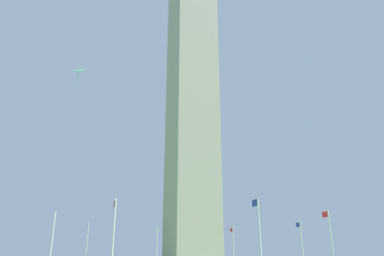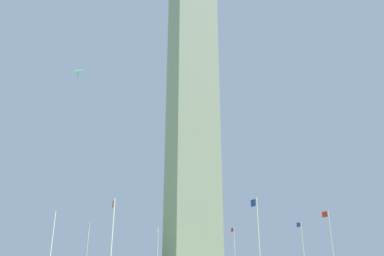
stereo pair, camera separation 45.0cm
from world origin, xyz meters
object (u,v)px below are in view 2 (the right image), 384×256
Objects in this scene: flagpole_sw at (331,239)px; flagpole_se at (112,234)px; flagpole_e at (52,240)px; kite_green_diamond at (78,71)px; flagpole_w at (303,244)px; obelisk_monument at (192,75)px; flagpole_n at (158,247)px; flagpole_s at (258,234)px; flagpole_nw at (234,247)px; flagpole_ne at (87,245)px.

flagpole_se is at bearing 90.00° from flagpole_sw.
kite_green_diamond is at bearing -175.95° from flagpole_e.
flagpole_e is 1.00× the size of flagpole_w.
kite_green_diamond is at bearing 114.48° from obelisk_monument.
flagpole_w is at bearing -135.00° from flagpole_n.
flagpole_n is 1.00× the size of flagpole_sw.
kite_green_diamond is (-25.12, 16.84, 18.36)m from flagpole_n.
flagpole_n is 32.13m from flagpole_se.
obelisk_monument reaches higher than flagpole_n.
flagpole_e is (0.06, 17.39, -24.71)m from obelisk_monument.
obelisk_monument is 30.19m from flagpole_se.
flagpole_nw is at bearing -22.50° from flagpole_s.
obelisk_monument is 30.24m from flagpole_nw.
flagpole_sw is 3.79× the size of kite_green_diamond.
flagpole_ne is at bearing 112.50° from flagpole_n.
kite_green_diamond is at bearing 44.90° from flagpole_se.
flagpole_ne is 24.59m from flagpole_nw.
obelisk_monument reaches higher than flagpole_w.
flagpole_e is at bearing 89.79° from obelisk_monument.
kite_green_diamond is at bearing 167.21° from flagpole_ne.
kite_green_diamond is at bearing 102.73° from flagpole_w.
flagpole_se is 34.78m from flagpole_nw.
flagpole_se is (-12.30, -5.09, 0.00)m from flagpole_e.
flagpole_ne and flagpole_w have the same top height.
flagpole_e is at bearing 45.00° from flagpole_s.
obelisk_monument is at bearing 180.00° from flagpole_n.
flagpole_s is 32.13m from flagpole_nw.
kite_green_diamond reaches higher than flagpole_e.
flagpole_n and flagpole_w have the same top height.
obelisk_monument is 7.85× the size of flagpole_w.
flagpole_s is at bearing -119.83° from kite_green_diamond.
obelisk_monument is at bearing 90.21° from flagpole_w.
flagpole_w is at bearing -45.00° from flagpole_s.
flagpole_sw is at bearing -90.00° from flagpole_se.
flagpole_sw is (-0.00, -24.59, 0.00)m from flagpole_se.
kite_green_diamond reaches higher than flagpole_se.
obelisk_monument is at bearing 45.15° from flagpole_sw.
kite_green_diamond reaches higher than flagpole_w.
obelisk_monument is 30.19m from flagpole_sw.
obelisk_monument is at bearing -45.15° from flagpole_se.
kite_green_diamond is at bearing 124.51° from flagpole_nw.
flagpole_n is 13.31m from flagpole_nw.
flagpole_se and flagpole_nw have the same top height.
flagpole_ne is at bearing 44.85° from obelisk_monument.
kite_green_diamond is at bearing 81.10° from flagpole_sw.
flagpole_s and flagpole_nw have the same top height.
flagpole_se is 1.00× the size of flagpole_w.
flagpole_s is 24.59m from flagpole_w.
flagpole_e and flagpole_s have the same top height.
kite_green_diamond is (4.56, 4.55, 18.36)m from flagpole_se.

